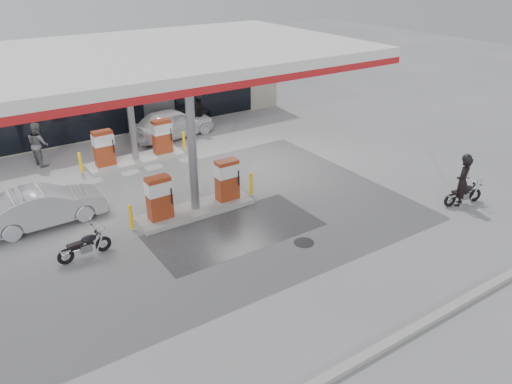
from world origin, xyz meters
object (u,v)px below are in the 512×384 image
(sedan_white, at_px, (173,123))
(parked_car_right, at_px, (184,115))
(pump_island_near, at_px, (195,195))
(main_motorcycle, at_px, (464,194))
(biker_main, at_px, (463,181))
(attendant, at_px, (38,144))
(biker_walking, at_px, (199,114))
(pump_island_far, at_px, (134,148))
(hatchback_silver, at_px, (44,206))
(parked_motorcycle, at_px, (85,246))

(sedan_white, bearing_deg, parked_car_right, -49.33)
(pump_island_near, distance_m, sedan_white, 8.72)
(pump_island_near, xyz_separation_m, parked_car_right, (4.50, 10.00, -0.20))
(main_motorcycle, height_order, biker_main, biker_main)
(attendant, distance_m, biker_walking, 8.25)
(pump_island_far, xyz_separation_m, parked_car_right, (4.50, 4.00, -0.20))
(pump_island_far, distance_m, main_motorcycle, 14.31)
(attendant, xyz_separation_m, parked_car_right, (8.21, 1.89, -0.49))
(parked_car_right, height_order, biker_walking, biker_walking)
(sedan_white, bearing_deg, hatchback_silver, 118.57)
(parked_car_right, bearing_deg, hatchback_silver, 106.63)
(main_motorcycle, bearing_deg, hatchback_silver, 164.35)
(biker_walking, bearing_deg, sedan_white, 137.67)
(main_motorcycle, relative_size, hatchback_silver, 0.42)
(pump_island_far, distance_m, parked_motorcycle, 8.07)
(pump_island_far, xyz_separation_m, attendant, (-3.71, 2.11, 0.29))
(biker_main, height_order, parked_motorcycle, biker_main)
(parked_car_right, bearing_deg, main_motorcycle, 173.19)
(pump_island_far, relative_size, parked_car_right, 1.40)
(pump_island_far, height_order, parked_motorcycle, pump_island_far)
(parked_motorcycle, relative_size, hatchback_silver, 0.42)
(attendant, xyz_separation_m, biker_walking, (8.25, 0.09, 0.02))
(main_motorcycle, xyz_separation_m, biker_main, (-0.19, 0.04, 0.58))
(biker_main, distance_m, parked_motorcycle, 13.81)
(biker_main, height_order, sedan_white, biker_main)
(sedan_white, relative_size, biker_walking, 2.22)
(pump_island_near, distance_m, pump_island_far, 6.00)
(biker_main, distance_m, sedan_white, 14.53)
(main_motorcycle, xyz_separation_m, parked_motorcycle, (-13.29, 4.37, 0.00))
(main_motorcycle, bearing_deg, pump_island_near, 162.43)
(biker_walking, bearing_deg, attendant, 138.28)
(pump_island_near, distance_m, parked_car_right, 10.97)
(attendant, bearing_deg, parked_motorcycle, 161.67)
(biker_main, bearing_deg, attendant, -73.08)
(parked_motorcycle, xyz_separation_m, biker_walking, (8.88, 8.99, 0.62))
(biker_main, bearing_deg, sedan_white, -92.88)
(pump_island_far, height_order, attendant, attendant)
(pump_island_far, bearing_deg, biker_main, -51.78)
(pump_island_far, relative_size, biker_main, 2.62)
(attendant, bearing_deg, main_motorcycle, -150.66)
(parked_motorcycle, distance_m, parked_car_right, 13.95)
(hatchback_silver, bearing_deg, attendant, -12.17)
(pump_island_near, xyz_separation_m, attendant, (-3.71, 8.11, 0.29))
(attendant, height_order, parked_car_right, attendant)
(pump_island_near, xyz_separation_m, parked_motorcycle, (-4.34, -0.79, -0.31))
(biker_main, distance_m, biker_walking, 13.98)
(attendant, bearing_deg, parked_car_right, -91.36)
(pump_island_far, relative_size, attendant, 2.57)
(attendant, relative_size, biker_walking, 0.98)
(biker_main, xyz_separation_m, parked_car_right, (-4.26, 15.12, -0.47))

